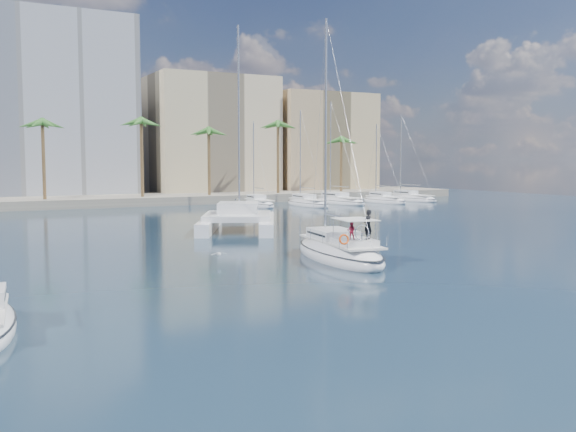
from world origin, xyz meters
TOP-DOWN VIEW (x-y plane):
  - ground at (0.00, 0.00)m, footprint 160.00×160.00m
  - quay at (0.00, 61.00)m, footprint 120.00×14.00m
  - building_beige at (22.00, 70.00)m, footprint 20.00×14.00m
  - building_tan_right at (42.00, 68.00)m, footprint 18.00×12.00m
  - palm_centre at (0.00, 57.00)m, footprint 3.60×3.60m
  - palm_right at (34.00, 57.00)m, footprint 3.60×3.60m
  - main_sloop at (4.69, 2.64)m, footprint 5.17×11.43m
  - catamaran at (5.90, 21.55)m, footprint 11.54×14.40m
  - seagull at (-2.53, 5.13)m, footprint 1.06×0.45m
  - moored_yacht_a at (20.00, 47.00)m, footprint 3.37×9.52m
  - moored_yacht_b at (26.50, 45.00)m, footprint 3.32×10.83m
  - moored_yacht_c at (33.00, 47.00)m, footprint 3.98×12.33m
  - moored_yacht_d at (39.50, 45.00)m, footprint 3.52×9.55m
  - moored_yacht_e at (46.00, 47.00)m, footprint 4.61×11.11m

SIDE VIEW (x-z plane):
  - ground at x=0.00m, z-range 0.00..0.00m
  - moored_yacht_a at x=20.00m, z-range -5.95..5.95m
  - moored_yacht_b at x=26.50m, z-range -6.86..6.86m
  - moored_yacht_c at x=33.00m, z-range -7.77..7.77m
  - moored_yacht_d at x=39.50m, z-range -5.95..5.95m
  - moored_yacht_e at x=46.00m, z-range -6.86..6.86m
  - main_sloop at x=4.69m, z-range -7.67..8.70m
  - seagull at x=-2.53m, z-range 0.45..0.64m
  - quay at x=0.00m, z-range 0.00..1.20m
  - catamaran at x=5.90m, z-range -8.17..10.51m
  - building_tan_right at x=42.00m, z-range 0.00..18.00m
  - building_beige at x=22.00m, z-range 0.00..20.00m
  - palm_centre at x=0.00m, z-range 4.13..16.43m
  - palm_right at x=34.00m, z-range 4.13..16.43m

